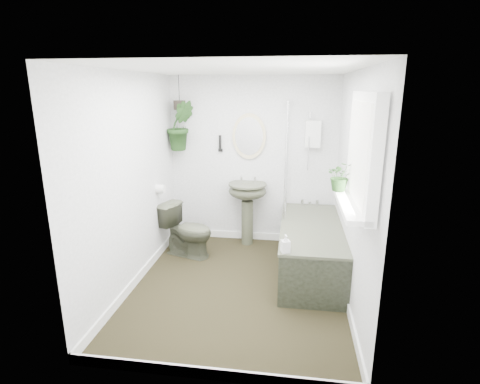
# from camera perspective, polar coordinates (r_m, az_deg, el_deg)

# --- Properties ---
(floor) EXTENTS (2.30, 2.80, 0.02)m
(floor) POSITION_cam_1_polar(r_m,az_deg,el_deg) (4.29, -0.29, -14.32)
(floor) COLOR #2C2616
(floor) RESTS_ON ground
(ceiling) EXTENTS (2.30, 2.80, 0.02)m
(ceiling) POSITION_cam_1_polar(r_m,az_deg,el_deg) (3.73, -0.34, 18.36)
(ceiling) COLOR white
(ceiling) RESTS_ON ground
(wall_back) EXTENTS (2.30, 0.02, 2.30)m
(wall_back) POSITION_cam_1_polar(r_m,az_deg,el_deg) (5.22, 1.97, 4.70)
(wall_back) COLOR white
(wall_back) RESTS_ON ground
(wall_front) EXTENTS (2.30, 0.02, 2.30)m
(wall_front) POSITION_cam_1_polar(r_m,az_deg,el_deg) (2.53, -5.04, -7.11)
(wall_front) COLOR white
(wall_front) RESTS_ON ground
(wall_left) EXTENTS (0.02, 2.80, 2.30)m
(wall_left) POSITION_cam_1_polar(r_m,az_deg,el_deg) (4.18, -16.27, 1.38)
(wall_left) COLOR white
(wall_left) RESTS_ON ground
(wall_right) EXTENTS (0.02, 2.80, 2.30)m
(wall_right) POSITION_cam_1_polar(r_m,az_deg,el_deg) (3.86, 16.98, 0.20)
(wall_right) COLOR white
(wall_right) RESTS_ON ground
(skirting) EXTENTS (2.30, 2.80, 0.10)m
(skirting) POSITION_cam_1_polar(r_m,az_deg,el_deg) (4.26, -0.29, -13.62)
(skirting) COLOR white
(skirting) RESTS_ON floor
(bathtub) EXTENTS (0.72, 1.72, 0.58)m
(bathtub) POSITION_cam_1_polar(r_m,az_deg,el_deg) (4.57, 10.72, -8.43)
(bathtub) COLOR #424634
(bathtub) RESTS_ON floor
(bath_screen) EXTENTS (0.04, 0.72, 1.40)m
(bath_screen) POSITION_cam_1_polar(r_m,az_deg,el_deg) (4.75, 7.09, 5.13)
(bath_screen) COLOR silver
(bath_screen) RESTS_ON bathtub
(shower_box) EXTENTS (0.20, 0.10, 0.35)m
(shower_box) POSITION_cam_1_polar(r_m,az_deg,el_deg) (5.06, 11.06, 8.68)
(shower_box) COLOR white
(shower_box) RESTS_ON wall_back
(oval_mirror) EXTENTS (0.46, 0.03, 0.62)m
(oval_mirror) POSITION_cam_1_polar(r_m,az_deg,el_deg) (5.13, 1.39, 8.48)
(oval_mirror) COLOR beige
(oval_mirror) RESTS_ON wall_back
(wall_sconce) EXTENTS (0.04, 0.04, 0.22)m
(wall_sconce) POSITION_cam_1_polar(r_m,az_deg,el_deg) (5.19, -3.05, 7.44)
(wall_sconce) COLOR black
(wall_sconce) RESTS_ON wall_back
(toilet_roll_holder) EXTENTS (0.11, 0.11, 0.11)m
(toilet_roll_holder) POSITION_cam_1_polar(r_m,az_deg,el_deg) (4.84, -12.05, 0.49)
(toilet_roll_holder) COLOR white
(toilet_roll_holder) RESTS_ON wall_left
(window_recess) EXTENTS (0.08, 1.00, 0.90)m
(window_recess) POSITION_cam_1_polar(r_m,az_deg,el_deg) (3.07, 18.29, 5.87)
(window_recess) COLOR white
(window_recess) RESTS_ON wall_right
(window_sill) EXTENTS (0.18, 1.00, 0.04)m
(window_sill) POSITION_cam_1_polar(r_m,az_deg,el_deg) (3.15, 16.40, -1.60)
(window_sill) COLOR white
(window_sill) RESTS_ON wall_right
(window_blinds) EXTENTS (0.01, 0.86, 0.76)m
(window_blinds) POSITION_cam_1_polar(r_m,az_deg,el_deg) (3.06, 17.46, 5.92)
(window_blinds) COLOR white
(window_blinds) RESTS_ON wall_right
(toilet) EXTENTS (0.76, 0.57, 0.69)m
(toilet) POSITION_cam_1_polar(r_m,az_deg,el_deg) (4.95, -7.96, -5.76)
(toilet) COLOR #424634
(toilet) RESTS_ON floor
(pedestal_sink) EXTENTS (0.53, 0.45, 0.88)m
(pedestal_sink) POSITION_cam_1_polar(r_m,az_deg,el_deg) (5.22, 1.12, -3.33)
(pedestal_sink) COLOR #424634
(pedestal_sink) RESTS_ON floor
(sill_plant) EXTENTS (0.26, 0.23, 0.27)m
(sill_plant) POSITION_cam_1_polar(r_m,az_deg,el_deg) (3.39, 15.08, 2.37)
(sill_plant) COLOR black
(sill_plant) RESTS_ON window_sill
(hanging_plant) EXTENTS (0.45, 0.41, 0.66)m
(hanging_plant) POSITION_cam_1_polar(r_m,az_deg,el_deg) (5.19, -9.06, 9.94)
(hanging_plant) COLOR black
(hanging_plant) RESTS_ON ceiling
(soap_bottle) EXTENTS (0.10, 0.10, 0.18)m
(soap_bottle) POSITION_cam_1_polar(r_m,az_deg,el_deg) (3.69, 6.95, -7.80)
(soap_bottle) COLOR #332628
(soap_bottle) RESTS_ON bathtub
(hanging_pot) EXTENTS (0.16, 0.16, 0.12)m
(hanging_pot) POSITION_cam_1_polar(r_m,az_deg,el_deg) (5.17, -9.19, 12.95)
(hanging_pot) COLOR black
(hanging_pot) RESTS_ON ceiling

